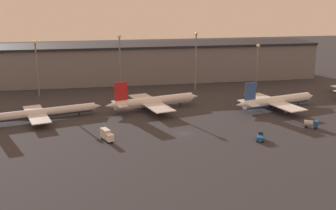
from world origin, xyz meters
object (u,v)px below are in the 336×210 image
(airplane_2, at_px, (153,102))
(airplane_1, at_px, (40,113))
(service_vehicle_1, at_px, (107,135))
(service_vehicle_3, at_px, (260,137))
(airplane_3, at_px, (276,101))
(service_vehicle_2, at_px, (311,124))

(airplane_2, bearing_deg, airplane_1, 174.10)
(service_vehicle_1, distance_m, service_vehicle_3, 51.89)
(airplane_3, xyz_separation_m, service_vehicle_1, (-72.91, -27.32, -1.29))
(airplane_3, distance_m, service_vehicle_2, 27.10)
(airplane_2, height_order, service_vehicle_3, airplane_2)
(service_vehicle_1, bearing_deg, service_vehicle_2, 68.43)
(service_vehicle_3, bearing_deg, airplane_2, 60.09)
(airplane_2, xyz_separation_m, service_vehicle_2, (53.52, -35.08, -1.73))
(airplane_2, xyz_separation_m, service_vehicle_1, (-21.09, -35.40, -1.33))
(service_vehicle_1, xyz_separation_m, service_vehicle_2, (74.62, 0.32, -0.40))
(service_vehicle_1, xyz_separation_m, service_vehicle_3, (51.06, -9.16, -0.90))
(airplane_2, relative_size, airplane_3, 1.04)
(airplane_1, bearing_deg, service_vehicle_1, -63.86)
(airplane_1, distance_m, service_vehicle_3, 84.31)
(airplane_2, distance_m, service_vehicle_3, 53.75)
(service_vehicle_1, height_order, service_vehicle_2, service_vehicle_1)
(airplane_3, height_order, service_vehicle_3, airplane_3)
(airplane_1, distance_m, service_vehicle_1, 37.33)
(airplane_2, distance_m, service_vehicle_1, 41.23)
(airplane_1, xyz_separation_m, airplane_2, (45.63, 7.28, 0.56))
(service_vehicle_1, relative_size, service_vehicle_2, 1.32)
(service_vehicle_3, bearing_deg, airplane_3, -4.75)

